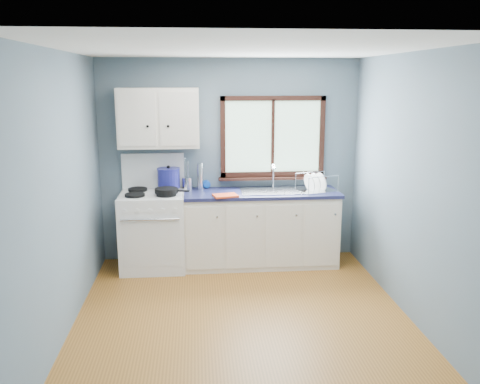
{
  "coord_description": "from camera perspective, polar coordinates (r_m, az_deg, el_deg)",
  "views": [
    {
      "loc": [
        -0.42,
        -4.46,
        2.25
      ],
      "look_at": [
        0.05,
        0.9,
        1.05
      ],
      "focal_mm": 38.0,
      "sensor_mm": 36.0,
      "label": 1
    }
  ],
  "objects": [
    {
      "name": "utensil_crock",
      "position": [
        6.23,
        -5.93,
        0.96
      ],
      "size": [
        0.17,
        0.17,
        0.4
      ],
      "rotation": [
        0.0,
        0.0,
        0.4
      ],
      "color": "silver",
      "rests_on": "countertop"
    },
    {
      "name": "ceiling",
      "position": [
        4.49,
        0.38,
        15.89
      ],
      "size": [
        3.2,
        3.6,
        0.02
      ],
      "primitive_type": "cube",
      "color": "white",
      "rests_on": "wall_back"
    },
    {
      "name": "soap_bottle",
      "position": [
        6.28,
        -3.75,
        1.5
      ],
      "size": [
        0.11,
        0.11,
        0.25
      ],
      "primitive_type": "imported",
      "rotation": [
        0.0,
        0.0,
        0.1
      ],
      "color": "#0D47B2",
      "rests_on": "countertop"
    },
    {
      "name": "dish_towel",
      "position": [
        5.88,
        -1.64,
        -0.41
      ],
      "size": [
        0.31,
        0.25,
        0.02
      ],
      "primitive_type": "cube",
      "rotation": [
        0.0,
        0.0,
        0.22
      ],
      "color": "#E6481E",
      "rests_on": "countertop"
    },
    {
      "name": "wall_back",
      "position": [
        6.36,
        -1.17,
        3.53
      ],
      "size": [
        3.2,
        0.02,
        2.5
      ],
      "primitive_type": "cube",
      "color": "slate",
      "rests_on": "ground"
    },
    {
      "name": "wall_front",
      "position": [
        2.86,
        3.78,
        -7.92
      ],
      "size": [
        3.2,
        0.02,
        2.5
      ],
      "primitive_type": "cube",
      "color": "slate",
      "rests_on": "ground"
    },
    {
      "name": "window",
      "position": [
        6.35,
        3.69,
        5.55
      ],
      "size": [
        1.36,
        0.1,
        1.03
      ],
      "color": "#9EC6A8",
      "rests_on": "wall_back"
    },
    {
      "name": "skillet",
      "position": [
        5.94,
        -8.23,
        0.16
      ],
      "size": [
        0.42,
        0.31,
        0.05
      ],
      "rotation": [
        0.0,
        0.0,
        -0.19
      ],
      "color": "black",
      "rests_on": "gas_range"
    },
    {
      "name": "dish_rack",
      "position": [
        6.21,
        8.52,
        0.63
      ],
      "size": [
        0.51,
        0.45,
        0.22
      ],
      "rotation": [
        0.0,
        0.0,
        0.33
      ],
      "color": "silver",
      "rests_on": "countertop"
    },
    {
      "name": "stockpot",
      "position": [
        6.21,
        -8.01,
        1.6
      ],
      "size": [
        0.32,
        0.32,
        0.27
      ],
      "rotation": [
        0.0,
        0.0,
        -0.15
      ],
      "color": "navy",
      "rests_on": "gas_range"
    },
    {
      "name": "thermos",
      "position": [
        6.23,
        -4.51,
        1.74
      ],
      "size": [
        0.08,
        0.08,
        0.33
      ],
      "primitive_type": "cylinder",
      "rotation": [
        0.0,
        0.0,
        -0.0
      ],
      "color": "silver",
      "rests_on": "countertop"
    },
    {
      "name": "sink",
      "position": [
        6.18,
        4.0,
        -0.45
      ],
      "size": [
        0.84,
        0.46,
        0.44
      ],
      "color": "silver",
      "rests_on": "countertop"
    },
    {
      "name": "countertop",
      "position": [
        6.15,
        2.35,
        -0.12
      ],
      "size": [
        1.89,
        0.64,
        0.04
      ],
      "primitive_type": "cube",
      "color": "#16183B",
      "rests_on": "base_cabinets"
    },
    {
      "name": "wall_right",
      "position": [
        5.0,
        19.06,
        0.34
      ],
      "size": [
        0.02,
        3.6,
        2.5
      ],
      "primitive_type": "cube",
      "color": "slate",
      "rests_on": "ground"
    },
    {
      "name": "floor",
      "position": [
        5.02,
        0.34,
        -14.2
      ],
      "size": [
        3.2,
        3.6,
        0.02
      ],
      "primitive_type": "cube",
      "color": "#9C6124",
      "rests_on": "ground"
    },
    {
      "name": "gas_range",
      "position": [
        6.21,
        -9.72,
        -4.04
      ],
      "size": [
        0.76,
        0.69,
        1.36
      ],
      "color": "white",
      "rests_on": "floor"
    },
    {
      "name": "wall_left",
      "position": [
        4.72,
        -19.48,
        -0.39
      ],
      "size": [
        0.02,
        3.6,
        2.5
      ],
      "primitive_type": "cube",
      "color": "slate",
      "rests_on": "ground"
    },
    {
      "name": "upper_cabinets",
      "position": [
        6.12,
        -9.12,
        8.2
      ],
      "size": [
        0.95,
        0.35,
        0.7
      ],
      "color": "white",
      "rests_on": "wall_back"
    },
    {
      "name": "base_cabinets",
      "position": [
        6.28,
        2.31,
        -4.48
      ],
      "size": [
        1.85,
        0.6,
        0.88
      ],
      "color": "white",
      "rests_on": "floor"
    }
  ]
}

